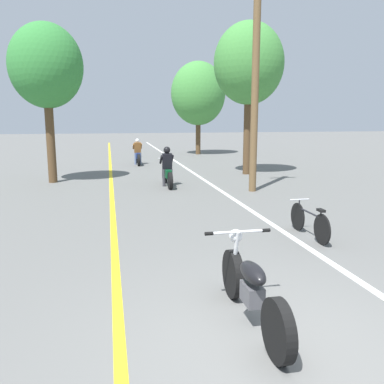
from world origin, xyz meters
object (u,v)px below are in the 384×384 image
Objects in this scene: motorcycle_rider_lead at (167,171)px; motorcycle_rider_far at (138,155)px; roadside_tree_right_far at (198,94)px; roadside_tree_right_near at (249,64)px; bicycle_parked at (309,221)px; utility_pole at (255,83)px; motorcycle_foreground at (251,289)px; roadside_tree_left at (46,67)px.

motorcycle_rider_far is at bearing 94.55° from motorcycle_rider_lead.
roadside_tree_right_far is at bearing 72.62° from motorcycle_rider_lead.
motorcycle_rider_lead is (-3.85, -2.43, -4.10)m from roadside_tree_right_near.
roadside_tree_right_near is at bearing 32.26° from motorcycle_rider_lead.
roadside_tree_right_far is at bearing 49.70° from motorcycle_rider_far.
roadside_tree_right_near is 3.14× the size of motorcycle_rider_lead.
utility_pole is at bearing 82.70° from bicycle_parked.
bicycle_parked is (2.41, 3.17, -0.10)m from motorcycle_foreground.
roadside_tree_right_far is 2.97× the size of motorcycle_rider_far.
roadside_tree_right_near is 3.14× the size of motorcycle_rider_far.
roadside_tree_left is at bearing -127.21° from roadside_tree_right_far.
utility_pole is 7.64m from roadside_tree_left.
roadside_tree_left reaches higher than bicycle_parked.
roadside_tree_right_near is 13.88m from motorcycle_foreground.
motorcycle_rider_far is at bearing -130.30° from roadside_tree_right_far.
roadside_tree_right_far is 1.03× the size of roadside_tree_left.
motorcycle_rider_far is 14.22m from bicycle_parked.
bicycle_parked is (1.99, -6.92, -0.21)m from motorcycle_rider_lead.
roadside_tree_right_far is (-0.01, 9.83, -0.68)m from roadside_tree_right_near.
roadside_tree_left is at bearing -174.81° from roadside_tree_right_near.
motorcycle_rider_lead is 7.20m from bicycle_parked.
roadside_tree_left is 11.31m from bicycle_parked.
utility_pole reaches higher than motorcycle_rider_far.
motorcycle_foreground is 1.09× the size of motorcycle_rider_lead.
motorcycle_rider_lead reaches higher than motorcycle_rider_far.
roadside_tree_right_near is 1.06× the size of roadside_tree_right_far.
roadside_tree_left is 3.50× the size of bicycle_parked.
roadside_tree_right_far is 2.72× the size of motorcycle_foreground.
roadside_tree_left reaches higher than motorcycle_rider_far.
motorcycle_rider_lead is 1.00× the size of motorcycle_rider_far.
utility_pole is 9.55m from motorcycle_foreground.
bicycle_parked is at bearing -54.39° from roadside_tree_left.
motorcycle_rider_far is (-3.24, 8.67, -3.04)m from utility_pole.
utility_pole is at bearing -25.71° from roadside_tree_left.
motorcycle_foreground is at bearing -110.02° from utility_pole.
bicycle_parked is (2.56, -13.99, -0.17)m from motorcycle_rider_far.
motorcycle_rider_lead is 7.09m from motorcycle_rider_far.
roadside_tree_left is at bearing 125.61° from bicycle_parked.
roadside_tree_left is at bearing 154.29° from utility_pole.
roadside_tree_right_near is at bearing -89.92° from roadside_tree_right_far.
motorcycle_rider_far is 1.22× the size of bicycle_parked.
utility_pole is 3.39× the size of motorcycle_rider_far.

